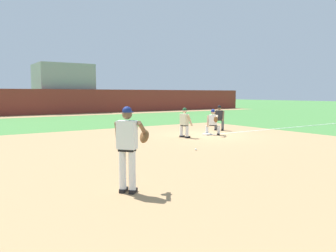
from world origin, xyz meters
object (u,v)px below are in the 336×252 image
Objects in this scene: baserunner at (185,121)px; first_base_bag at (207,134)px; baseball at (196,149)px; pitcher at (129,144)px; first_baseman at (213,121)px; umpire at (219,117)px.

first_base_bag is at bearing 5.41° from baserunner.
pitcher is at bearing -143.43° from baseball.
umpire is (1.75, 1.44, 0.06)m from first_baseman.
first_baseman is (8.10, 6.47, -0.33)m from pitcher.
pitcher is (-4.48, -3.33, 1.02)m from baseball.
baseball is (-3.35, -3.27, -0.01)m from first_base_bag.
baserunner is (-1.57, -0.15, 0.75)m from first_base_bag.
first_base_bag is 4.68m from baseball.
first_baseman reaches higher than baseball.
first_base_bag is 1.75m from baserunner.
first_baseman is at bearing -140.59° from umpire.
baserunner reaches higher than first_baseman.
umpire reaches higher than first_baseman.
baserunner is at bearing -174.59° from first_base_bag.
pitcher reaches higher than first_base_bag.
baseball is at bearing -139.03° from first_baseman.
first_base_bag is 10.29m from pitcher.
baseball is at bearing 36.57° from pitcher.
baserunner and umpire have the same top height.
umpire is (3.59, 1.47, 0.00)m from baserunner.
umpire is at bearing 40.47° from baseball.
first_base_bag is 5.14× the size of baseball.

